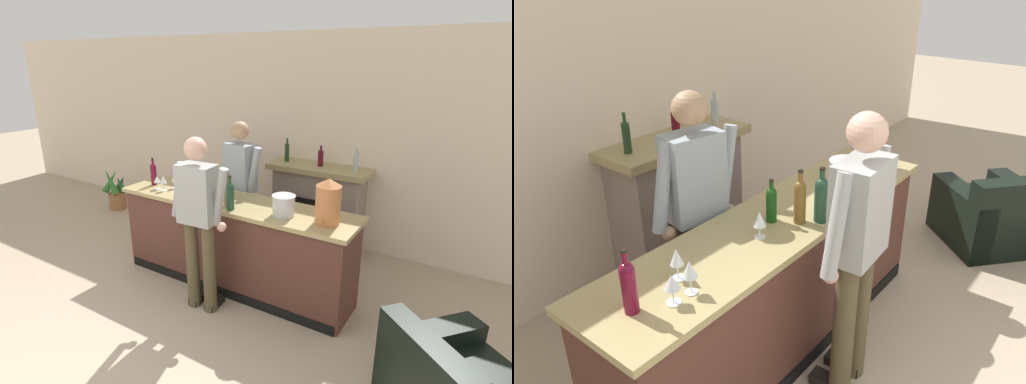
% 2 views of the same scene
% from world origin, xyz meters
% --- Properties ---
extents(wall_back_panel, '(12.00, 0.07, 2.75)m').
position_xyz_m(wall_back_panel, '(0.00, 3.73, 1.38)').
color(wall_back_panel, beige).
rests_on(wall_back_panel, ground_plane).
extents(bar_counter, '(2.71, 0.64, 0.99)m').
position_xyz_m(bar_counter, '(0.25, 2.10, 0.50)').
color(bar_counter, '#522E25').
rests_on(bar_counter, ground_plane).
extents(fireplace_stone, '(1.30, 0.52, 1.43)m').
position_xyz_m(fireplace_stone, '(0.64, 3.47, 0.57)').
color(fireplace_stone, gray).
rests_on(fireplace_stone, ground_plane).
extents(armchair_black, '(1.12, 1.12, 0.75)m').
position_xyz_m(armchair_black, '(2.54, 1.37, 0.26)').
color(armchair_black, black).
rests_on(armchair_black, ground_plane).
extents(person_customer, '(0.66, 0.32, 1.75)m').
position_xyz_m(person_customer, '(0.24, 1.56, 0.97)').
color(person_customer, brown).
rests_on(person_customer, ground_plane).
extents(person_bartender, '(0.65, 0.36, 1.75)m').
position_xyz_m(person_bartender, '(0.02, 2.59, 0.97)').
color(person_bartender, '#473834').
rests_on(person_bartender, ground_plane).
extents(copper_dispenser, '(0.23, 0.27, 0.42)m').
position_xyz_m(copper_dispenser, '(1.32, 2.06, 1.20)').
color(copper_dispenser, '#BF7141').
rests_on(copper_dispenser, bar_counter).
extents(ice_bucket_steel, '(0.23, 0.23, 0.20)m').
position_xyz_m(ice_bucket_steel, '(0.89, 2.03, 1.09)').
color(ice_bucket_steel, silver).
rests_on(ice_bucket_steel, bar_counter).
extents(wine_bottle_chardonnay_pale, '(0.07, 0.07, 0.34)m').
position_xyz_m(wine_bottle_chardonnay_pale, '(0.28, 1.97, 1.14)').
color(wine_bottle_chardonnay_pale, brown).
rests_on(wine_bottle_chardonnay_pale, bar_counter).
extents(wine_bottle_rose_blush, '(0.08, 0.08, 0.35)m').
position_xyz_m(wine_bottle_rose_blush, '(0.37, 1.88, 1.14)').
color(wine_bottle_rose_blush, '#1D3D2A').
rests_on(wine_bottle_rose_blush, bar_counter).
extents(wine_bottle_cabernet_heavy, '(0.07, 0.07, 0.27)m').
position_xyz_m(wine_bottle_cabernet_heavy, '(0.19, 2.12, 1.11)').
color(wine_bottle_cabernet_heavy, '#134112').
rests_on(wine_bottle_cabernet_heavy, bar_counter).
extents(wine_bottle_riesling_slim, '(0.07, 0.07, 0.32)m').
position_xyz_m(wine_bottle_riesling_slim, '(-0.88, 2.08, 1.13)').
color(wine_bottle_riesling_slim, maroon).
rests_on(wine_bottle_riesling_slim, bar_counter).
extents(wine_glass_mid_counter, '(0.07, 0.07, 0.18)m').
position_xyz_m(wine_glass_mid_counter, '(-0.62, 1.97, 1.11)').
color(wine_glass_mid_counter, silver).
rests_on(wine_glass_mid_counter, bar_counter).
extents(wine_glass_by_dispenser, '(0.07, 0.07, 0.17)m').
position_xyz_m(wine_glass_by_dispenser, '(-0.58, 2.11, 1.10)').
color(wine_glass_by_dispenser, silver).
rests_on(wine_glass_by_dispenser, bar_counter).
extents(wine_glass_near_bucket, '(0.08, 0.08, 0.16)m').
position_xyz_m(wine_glass_near_bucket, '(-0.01, 2.05, 1.10)').
color(wine_glass_near_bucket, silver).
rests_on(wine_glass_near_bucket, bar_counter).
extents(wine_glass_front_right, '(0.08, 0.08, 0.15)m').
position_xyz_m(wine_glass_front_right, '(-0.72, 1.98, 1.10)').
color(wine_glass_front_right, silver).
rests_on(wine_glass_front_right, bar_counter).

